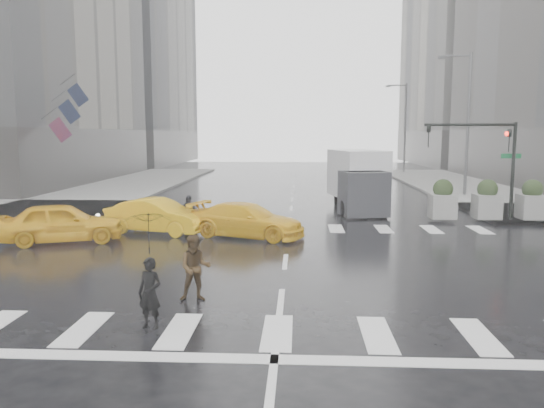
# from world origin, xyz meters

# --- Properties ---
(ground) EXTENTS (120.00, 120.00, 0.00)m
(ground) POSITION_xyz_m (0.00, 0.00, 0.00)
(ground) COLOR black
(ground) RESTS_ON ground
(building_nw_far) EXTENTS (26.05, 26.05, 44.00)m
(building_nw_far) POSITION_xyz_m (-29.00, 56.00, 20.19)
(building_nw_far) COLOR slate
(building_nw_far) RESTS_ON ground
(building_ne_far) EXTENTS (26.05, 26.05, 36.00)m
(building_ne_far) POSITION_xyz_m (29.00, 56.00, 16.27)
(building_ne_far) COLOR gray
(building_ne_far) RESTS_ON ground
(road_markings) EXTENTS (18.00, 48.00, 0.01)m
(road_markings) POSITION_xyz_m (0.00, 0.00, 0.01)
(road_markings) COLOR silver
(road_markings) RESTS_ON ground
(traffic_signal_pole) EXTENTS (4.45, 0.42, 4.50)m
(traffic_signal_pole) POSITION_xyz_m (9.01, 8.01, 3.22)
(traffic_signal_pole) COLOR black
(traffic_signal_pole) RESTS_ON ground
(street_lamp_near) EXTENTS (2.15, 0.22, 9.00)m
(street_lamp_near) POSITION_xyz_m (10.87, 18.00, 4.95)
(street_lamp_near) COLOR #59595B
(street_lamp_near) RESTS_ON ground
(street_lamp_far) EXTENTS (2.15, 0.22, 9.00)m
(street_lamp_far) POSITION_xyz_m (10.87, 38.00, 4.95)
(street_lamp_far) COLOR #59595B
(street_lamp_far) RESTS_ON ground
(planter_west) EXTENTS (1.10, 1.10, 1.80)m
(planter_west) POSITION_xyz_m (7.00, 8.20, 0.98)
(planter_west) COLOR gray
(planter_west) RESTS_ON ground
(planter_mid) EXTENTS (1.10, 1.10, 1.80)m
(planter_mid) POSITION_xyz_m (9.00, 8.20, 0.98)
(planter_mid) COLOR gray
(planter_mid) RESTS_ON ground
(planter_east) EXTENTS (1.10, 1.10, 1.80)m
(planter_east) POSITION_xyz_m (11.00, 8.20, 0.98)
(planter_east) COLOR gray
(planter_east) RESTS_ON ground
(flag_cluster) EXTENTS (2.87, 3.06, 4.69)m
(flag_cluster) POSITION_xyz_m (-15.08, 18.50, 5.64)
(flag_cluster) COLOR #59595B
(flag_cluster) RESTS_ON ground
(pedestrian_black) EXTENTS (1.22, 1.24, 2.43)m
(pedestrian_black) POSITION_xyz_m (-2.63, -5.86, 1.67)
(pedestrian_black) COLOR black
(pedestrian_black) RESTS_ON ground
(pedestrian_brown) EXTENTS (0.87, 0.73, 1.60)m
(pedestrian_brown) POSITION_xyz_m (-2.05, -4.00, 0.80)
(pedestrian_brown) COLOR #3E2C16
(pedestrian_brown) RESTS_ON ground
(pedestrian_far_a) EXTENTS (1.02, 0.86, 1.49)m
(pedestrian_far_a) POSITION_xyz_m (-4.11, 5.12, 0.74)
(pedestrian_far_a) COLOR black
(pedestrian_far_a) RESTS_ON ground
(pedestrian_far_b) EXTENTS (1.22, 0.98, 1.66)m
(pedestrian_far_b) POSITION_xyz_m (3.51, 8.66, 0.83)
(pedestrian_far_b) COLOR black
(pedestrian_far_b) RESTS_ON ground
(taxi_front) EXTENTS (4.68, 3.10, 1.48)m
(taxi_front) POSITION_xyz_m (-8.32, 2.58, 0.74)
(taxi_front) COLOR yellow
(taxi_front) RESTS_ON ground
(taxi_mid) EXTENTS (4.48, 2.62, 1.39)m
(taxi_mid) POSITION_xyz_m (-5.29, 4.61, 0.70)
(taxi_mid) COLOR yellow
(taxi_mid) RESTS_ON ground
(taxi_rear) EXTENTS (4.42, 3.07, 1.32)m
(taxi_rear) POSITION_xyz_m (-1.60, 3.98, 0.66)
(taxi_rear) COLOR yellow
(taxi_rear) RESTS_ON ground
(box_truck) EXTENTS (2.22, 5.91, 3.14)m
(box_truck) POSITION_xyz_m (3.52, 11.30, 1.68)
(box_truck) COLOR white
(box_truck) RESTS_ON ground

